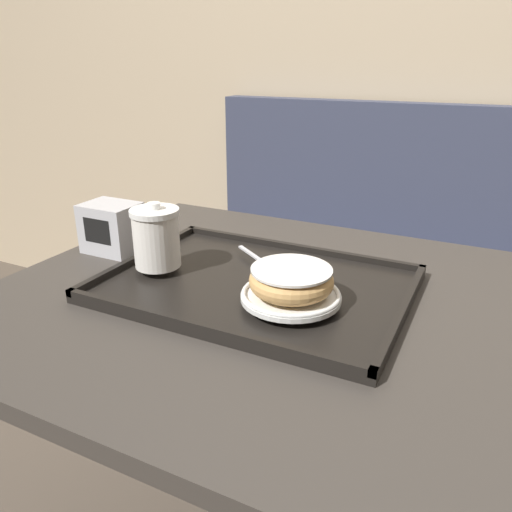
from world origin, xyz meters
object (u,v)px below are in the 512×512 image
Objects in this scene: napkin_dispenser at (112,228)px; donut_chocolate_glazed at (291,280)px; coffee_cup_front at (156,237)px; spoon at (266,263)px.

donut_chocolate_glazed is at bearing -11.25° from napkin_dispenser.
napkin_dispenser is (-0.17, 0.07, -0.03)m from coffee_cup_front.
coffee_cup_front reaches higher than donut_chocolate_glazed.
donut_chocolate_glazed reaches higher than spoon.
coffee_cup_front is 0.28m from donut_chocolate_glazed.
coffee_cup_front reaches higher than spoon.
coffee_cup_front is 1.07× the size of napkin_dispenser.
napkin_dispenser is at bearing 157.77° from coffee_cup_front.
napkin_dispenser is (-0.35, -0.02, 0.02)m from spoon.
napkin_dispenser is (-0.45, 0.09, -0.01)m from donut_chocolate_glazed.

